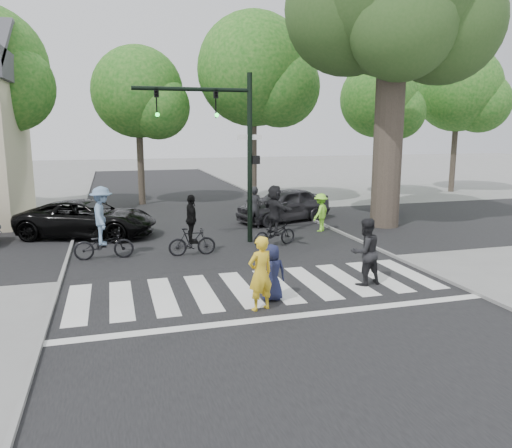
{
  "coord_description": "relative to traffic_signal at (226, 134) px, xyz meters",
  "views": [
    {
      "loc": [
        -3.58,
        -11.01,
        4.1
      ],
      "look_at": [
        0.5,
        3.0,
        1.3
      ],
      "focal_mm": 35.0,
      "sensor_mm": 36.0,
      "label": 1
    }
  ],
  "objects": [
    {
      "name": "cyclist_mid",
      "position": [
        -1.5,
        -1.37,
        -3.07
      ],
      "size": [
        1.55,
        0.95,
        2.01
      ],
      "color": "black",
      "rests_on": "ground"
    },
    {
      "name": "bg_tree_3",
      "position": [
        3.95,
        9.07,
        3.04
      ],
      "size": [
        6.3,
        6.0,
        10.2
      ],
      "color": "brown",
      "rests_on": "ground"
    },
    {
      "name": "cyclist_left",
      "position": [
        -4.27,
        -1.04,
        -2.89
      ],
      "size": [
        1.84,
        1.2,
        2.33
      ],
      "color": "black",
      "rests_on": "ground"
    },
    {
      "name": "bystander_dark",
      "position": [
        1.67,
        2.35,
        -3.01
      ],
      "size": [
        0.7,
        0.51,
        1.78
      ],
      "primitive_type": "imported",
      "rotation": [
        0.0,
        0.0,
        3.01
      ],
      "color": "black",
      "rests_on": "ground"
    },
    {
      "name": "eucalyptus",
      "position": [
        7.18,
        1.47,
        5.18
      ],
      "size": [
        8.3,
        7.2,
        13.0
      ],
      "color": "brown",
      "rests_on": "ground"
    },
    {
      "name": "bg_tree_4",
      "position": [
        11.88,
        9.93,
        1.73
      ],
      "size": [
        4.83,
        4.6,
        8.15
      ],
      "color": "brown",
      "rests_on": "ground"
    },
    {
      "name": "car_suv",
      "position": [
        -4.88,
        2.61,
        -3.18
      ],
      "size": [
        5.66,
        4.01,
        1.43
      ],
      "primitive_type": "imported",
      "rotation": [
        0.0,
        0.0,
        1.22
      ],
      "color": "black",
      "rests_on": "ground"
    },
    {
      "name": "road_cross",
      "position": [
        -0.35,
        1.8,
        -3.89
      ],
      "size": [
        70.0,
        10.0,
        0.01
      ],
      "primitive_type": "cube",
      "color": "black",
      "rests_on": "ground"
    },
    {
      "name": "traffic_signal",
      "position": [
        0.0,
        0.0,
        0.0
      ],
      "size": [
        4.45,
        0.29,
        6.0
      ],
      "color": "black",
      "rests_on": "ground"
    },
    {
      "name": "bystander_hivis",
      "position": [
        4.11,
        1.1,
        -3.13
      ],
      "size": [
        1.13,
        1.09,
        1.54
      ],
      "primitive_type": "imported",
      "rotation": [
        0.0,
        0.0,
        3.86
      ],
      "color": "#97FF3A",
      "rests_on": "ground"
    },
    {
      "name": "pedestrian_adult",
      "position": [
        2.41,
        -5.74,
        -3.0
      ],
      "size": [
        0.98,
        0.83,
        1.8
      ],
      "primitive_type": "imported",
      "rotation": [
        0.0,
        0.0,
        3.32
      ],
      "color": "black",
      "rests_on": "ground"
    },
    {
      "name": "ground",
      "position": [
        -0.35,
        -6.2,
        -3.9
      ],
      "size": [
        120.0,
        120.0,
        0.0
      ],
      "primitive_type": "plane",
      "color": "gray",
      "rests_on": "ground"
    },
    {
      "name": "pedestrian_woman",
      "position": [
        -0.8,
        -6.79,
        -3.03
      ],
      "size": [
        0.73,
        0.59,
        1.73
      ],
      "primitive_type": "imported",
      "rotation": [
        0.0,
        0.0,
        3.45
      ],
      "color": "yellow",
      "rests_on": "ground"
    },
    {
      "name": "bg_tree_2",
      "position": [
        -2.11,
        10.42,
        1.88
      ],
      "size": [
        5.04,
        4.8,
        8.4
      ],
      "color": "brown",
      "rests_on": "ground"
    },
    {
      "name": "bg_tree_5",
      "position": [
        17.92,
        10.5,
        2.46
      ],
      "size": [
        5.67,
        5.4,
        9.3
      ],
      "color": "brown",
      "rests_on": "ground"
    },
    {
      "name": "curb_left",
      "position": [
        -5.4,
        -1.2,
        -3.85
      ],
      "size": [
        0.1,
        70.0,
        0.1
      ],
      "primitive_type": "cube",
      "color": "gray",
      "rests_on": "ground"
    },
    {
      "name": "pedestrian_child",
      "position": [
        -0.34,
        -6.24,
        -3.21
      ],
      "size": [
        0.68,
        0.45,
        1.39
      ],
      "primitive_type": "imported",
      "rotation": [
        0.0,
        0.0,
        3.15
      ],
      "color": "#1B1F3F",
      "rests_on": "ground"
    },
    {
      "name": "car_grey",
      "position": [
        3.4,
        3.6,
        -3.15
      ],
      "size": [
        4.75,
        3.12,
        1.5
      ],
      "primitive_type": "imported",
      "rotation": [
        0.0,
        0.0,
        -1.24
      ],
      "color": "#313034",
      "rests_on": "ground"
    },
    {
      "name": "crosswalk",
      "position": [
        -0.35,
        -5.54,
        -3.89
      ],
      "size": [
        10.0,
        3.85,
        0.01
      ],
      "color": "silver",
      "rests_on": "ground"
    },
    {
      "name": "curb_right",
      "position": [
        4.7,
        -1.2,
        -3.85
      ],
      "size": [
        0.1,
        70.0,
        0.1
      ],
      "primitive_type": "cube",
      "color": "gray",
      "rests_on": "ground"
    },
    {
      "name": "cyclist_right",
      "position": [
        1.52,
        -0.84,
        -2.93
      ],
      "size": [
        1.81,
        1.68,
        2.17
      ],
      "color": "black",
      "rests_on": "ground"
    },
    {
      "name": "road_stem",
      "position": [
        -0.35,
        -1.2,
        -3.9
      ],
      "size": [
        10.0,
        70.0,
        0.01
      ],
      "primitive_type": "cube",
      "color": "black",
      "rests_on": "ground"
    }
  ]
}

